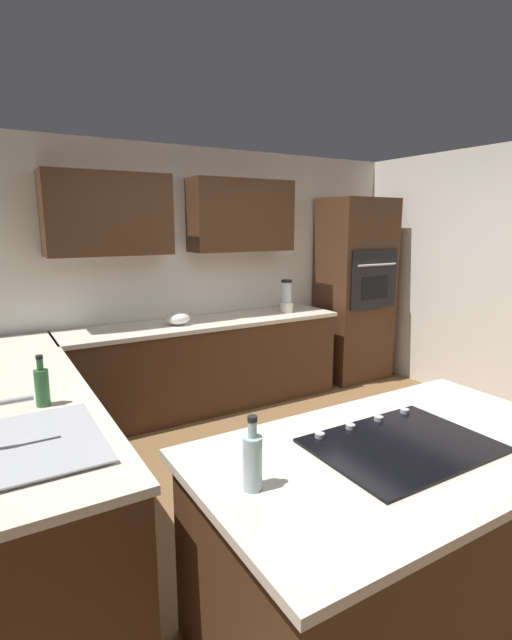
% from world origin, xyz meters
% --- Properties ---
extents(ground_plane, '(14.00, 14.00, 0.00)m').
position_xyz_m(ground_plane, '(0.00, 0.00, 0.00)').
color(ground_plane, brown).
extents(wall_back, '(6.00, 0.44, 2.60)m').
position_xyz_m(wall_back, '(0.07, -2.04, 1.46)').
color(wall_back, white).
rests_on(wall_back, ground).
extents(wall_left, '(0.10, 4.00, 2.60)m').
position_xyz_m(wall_left, '(-2.45, -0.30, 1.30)').
color(wall_left, white).
rests_on(wall_left, ground).
extents(lower_cabinets_back, '(2.80, 0.60, 0.86)m').
position_xyz_m(lower_cabinets_back, '(0.10, -1.72, 0.43)').
color(lower_cabinets_back, '#472B19').
rests_on(lower_cabinets_back, ground).
extents(countertop_back, '(2.84, 0.64, 0.04)m').
position_xyz_m(countertop_back, '(0.10, -1.72, 0.88)').
color(countertop_back, silver).
rests_on(countertop_back, lower_cabinets_back).
extents(lower_cabinets_side, '(0.60, 2.90, 0.86)m').
position_xyz_m(lower_cabinets_side, '(1.82, -0.55, 0.43)').
color(lower_cabinets_side, '#472B19').
rests_on(lower_cabinets_side, ground).
extents(countertop_side, '(0.64, 2.94, 0.04)m').
position_xyz_m(countertop_side, '(1.82, -0.55, 0.88)').
color(countertop_side, silver).
rests_on(countertop_side, lower_cabinets_side).
extents(island_base, '(1.75, 0.95, 0.86)m').
position_xyz_m(island_base, '(0.49, 1.16, 0.43)').
color(island_base, '#472B19').
rests_on(island_base, ground).
extents(island_top, '(1.83, 1.03, 0.04)m').
position_xyz_m(island_top, '(0.49, 1.16, 0.88)').
color(island_top, silver).
rests_on(island_top, island_base).
extents(wall_oven, '(0.80, 0.66, 2.13)m').
position_xyz_m(wall_oven, '(-1.85, -1.72, 1.07)').
color(wall_oven, '#472B19').
rests_on(wall_oven, ground).
extents(sink_unit, '(0.46, 0.70, 0.23)m').
position_xyz_m(sink_unit, '(1.83, 0.34, 0.92)').
color(sink_unit, '#515456').
rests_on(sink_unit, countertop_side).
extents(cooktop, '(0.76, 0.56, 0.03)m').
position_xyz_m(cooktop, '(0.49, 1.15, 0.91)').
color(cooktop, black).
rests_on(cooktop, island_top).
extents(blender, '(0.15, 0.15, 0.35)m').
position_xyz_m(blender, '(-0.85, -1.70, 1.05)').
color(blender, beige).
rests_on(blender, countertop_back).
extents(mixing_bowl, '(0.23, 0.23, 0.13)m').
position_xyz_m(mixing_bowl, '(0.40, -1.70, 0.96)').
color(mixing_bowl, white).
rests_on(mixing_bowl, countertop_back).
extents(dish_soap_bottle, '(0.07, 0.07, 0.28)m').
position_xyz_m(dish_soap_bottle, '(1.77, -0.14, 1.01)').
color(dish_soap_bottle, '#336B38').
rests_on(dish_soap_bottle, countertop_side).
extents(oil_bottle, '(0.07, 0.07, 0.28)m').
position_xyz_m(oil_bottle, '(1.22, 1.11, 1.01)').
color(oil_bottle, silver).
rests_on(oil_bottle, island_top).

